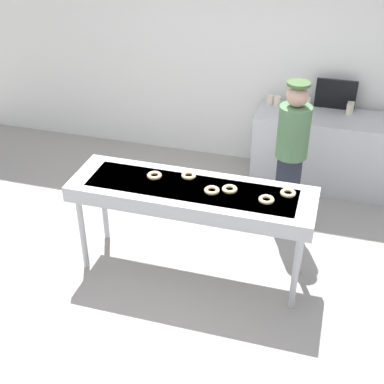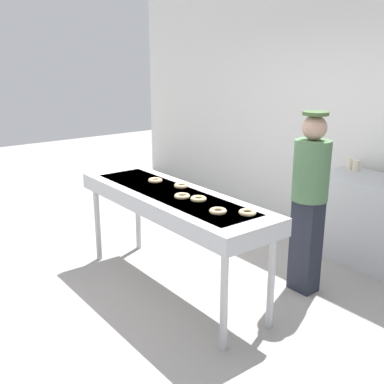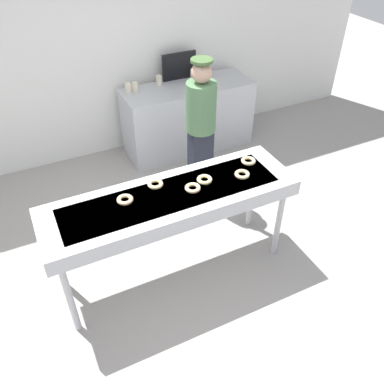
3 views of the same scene
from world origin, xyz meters
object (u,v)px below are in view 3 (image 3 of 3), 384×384
Objects in this scene: prep_counter at (188,117)px; paper_cup_1 at (193,73)px; plain_donut_3 at (248,161)px; paper_cup_3 at (159,80)px; paper_cup_2 at (128,88)px; plain_donut_5 at (193,188)px; menu_display at (179,66)px; plain_donut_1 at (204,180)px; plain_donut_0 at (125,200)px; fryer_conveyor at (171,202)px; plain_donut_2 at (155,184)px; paper_cup_0 at (135,87)px; plain_donut_4 at (242,174)px; worker_baker at (201,126)px; paper_cup_4 at (196,75)px.

prep_counter is 14.65× the size of paper_cup_1.
paper_cup_3 is at bearing 91.38° from plain_donut_3.
plain_donut_5 is at bearing -94.17° from paper_cup_2.
plain_donut_5 is 0.29× the size of menu_display.
paper_cup_1 is at bearing 66.57° from plain_donut_1.
plain_donut_5 is (0.56, -0.10, 0.00)m from plain_donut_0.
fryer_conveyor is 0.21m from plain_donut_2.
menu_display is (0.75, 2.20, 0.11)m from plain_donut_1.
plain_donut_0 is at bearing 176.90° from plain_donut_1.
paper_cup_3 is (-0.50, -0.02, 0.00)m from paper_cup_1.
menu_display is at bearing 90.00° from prep_counter.
plain_donut_3 is 0.65m from plain_donut_5.
paper_cup_0 is 0.35m from paper_cup_3.
paper_cup_0 is 1.00× the size of paper_cup_1.
plain_donut_2 is 2.02m from paper_cup_2.
plain_donut_4 is 1.00× the size of plain_donut_5.
paper_cup_2 is (-0.93, -0.07, 0.00)m from paper_cup_1.
paper_cup_1 is 0.93m from paper_cup_2.
menu_display is (0.00, 0.26, 0.62)m from prep_counter.
paper_cup_0 is (-0.23, 2.16, -0.00)m from plain_donut_4.
prep_counter is (0.33, 1.04, -0.47)m from worker_baker.
menu_display reaches higher than plain_donut_4.
plain_donut_2 reaches higher than fryer_conveyor.
plain_donut_1 is 2.19m from paper_cup_3.
plain_donut_3 is at bearing -76.57° from paper_cup_2.
fryer_conveyor is at bearing -101.60° from paper_cup_0.
fryer_conveyor is at bearing 173.84° from plain_donut_5.
paper_cup_0 is 0.83m from paper_cup_4.
worker_baker is at bearing -71.13° from paper_cup_2.
paper_cup_2 is (-0.32, 2.17, -0.00)m from plain_donut_4.
plain_donut_1 is at bearing -114.15° from paper_cup_4.
prep_counter is at bearing 82.10° from plain_donut_3.
fryer_conveyor is 16.21× the size of plain_donut_1.
plain_donut_4 is at bearing -1.57° from plain_donut_5.
paper_cup_3 is at bearing 70.38° from fryer_conveyor.
plain_donut_0 is 1.00× the size of plain_donut_5.
plain_donut_1 is 0.29× the size of menu_display.
plain_donut_3 is 2.05m from paper_cup_4.
paper_cup_1 reaches higher than fryer_conveyor.
worker_baker reaches higher than plain_donut_3.
paper_cup_0 is at bearing -169.44° from menu_display.
plain_donut_5 is at bearing -116.67° from paper_cup_4.
plain_donut_5 is at bearing -115.91° from paper_cup_1.
paper_cup_4 is at bearing -94.35° from paper_cup_1.
plain_donut_2 is 1.16× the size of paper_cup_3.
paper_cup_0 is (0.44, 2.12, 0.10)m from fryer_conveyor.
paper_cup_3 is at bearing -170.00° from menu_display.
prep_counter is (1.09, 1.98, -0.41)m from fryer_conveyor.
paper_cup_4 is at bearing 74.47° from plain_donut_4.
plain_donut_3 is at bearing -2.86° from plain_donut_2.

